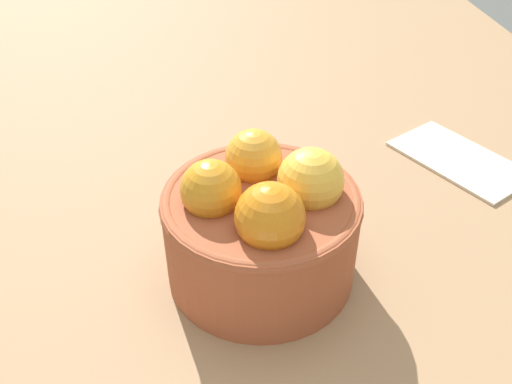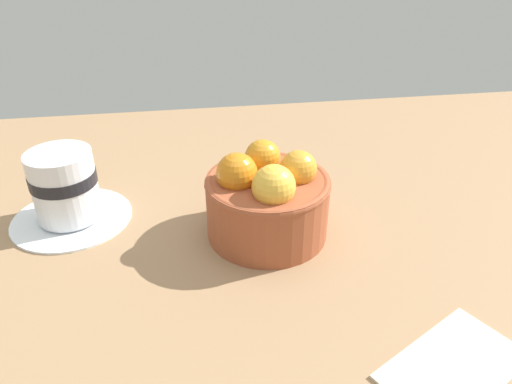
# 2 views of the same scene
# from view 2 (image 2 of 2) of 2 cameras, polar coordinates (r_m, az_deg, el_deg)

# --- Properties ---
(ground_plane) EXTENTS (1.39, 0.85, 0.05)m
(ground_plane) POSITION_cam_2_polar(r_m,az_deg,el_deg) (0.57, 1.30, -6.79)
(ground_plane) COLOR #997551
(terracotta_bowl) EXTENTS (0.14, 0.14, 0.10)m
(terracotta_bowl) POSITION_cam_2_polar(r_m,az_deg,el_deg) (0.53, 1.35, -0.75)
(terracotta_bowl) COLOR #9E4C2D
(terracotta_bowl) RESTS_ON ground_plane
(coffee_cup) EXTENTS (0.14, 0.14, 0.09)m
(coffee_cup) POSITION_cam_2_polar(r_m,az_deg,el_deg) (0.60, -21.97, 0.21)
(coffee_cup) COLOR white
(coffee_cup) RESTS_ON ground_plane
(folded_napkin) EXTENTS (0.14, 0.12, 0.01)m
(folded_napkin) POSITION_cam_2_polar(r_m,az_deg,el_deg) (0.44, 22.76, -18.71)
(folded_napkin) COLOR beige
(folded_napkin) RESTS_ON ground_plane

